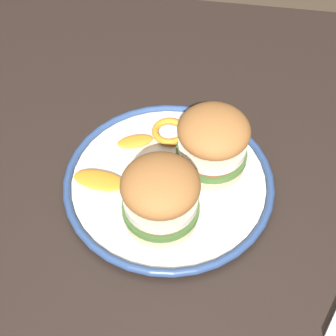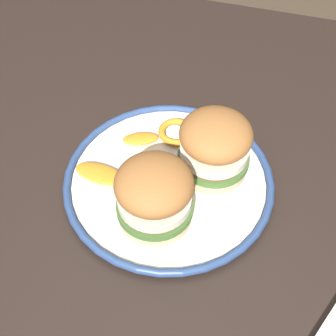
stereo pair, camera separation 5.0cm
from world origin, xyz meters
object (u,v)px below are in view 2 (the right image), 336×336
dinner_plate (168,181)px  sandwich_half_right (153,194)px  sandwich_half_left (215,146)px  dining_table (164,234)px

dinner_plate → sandwich_half_right: size_ratio=2.15×
dinner_plate → sandwich_half_left: bearing=31.1°
dining_table → sandwich_half_left: size_ratio=8.81×
sandwich_half_left → sandwich_half_right: bearing=-119.6°
dining_table → sandwich_half_right: sandwich_half_right is taller
dining_table → dinner_plate: bearing=92.1°
dinner_plate → sandwich_half_right: 0.09m
dining_table → sandwich_half_right: size_ratio=8.52×
sandwich_half_left → sandwich_half_right: 0.12m
dining_table → sandwich_half_left: (0.06, 0.07, 0.17)m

